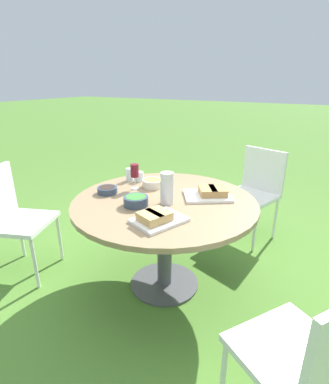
% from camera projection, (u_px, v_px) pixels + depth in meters
% --- Properties ---
extents(ground_plane, '(40.00, 40.00, 0.00)m').
position_uv_depth(ground_plane, '(164.00, 284.00, 2.37)').
color(ground_plane, '#4C7A2D').
extents(dining_table, '(1.30, 1.30, 0.72)m').
position_uv_depth(dining_table, '(164.00, 213.00, 2.16)').
color(dining_table, '#4C4C51').
rests_on(dining_table, ground_plane).
extents(chair_near_left, '(0.54, 0.55, 0.89)m').
position_uv_depth(chair_near_left, '(256.00, 187.00, 2.94)').
color(chair_near_left, silver).
rests_on(chair_near_left, ground_plane).
extents(chair_near_right, '(0.56, 0.55, 0.89)m').
position_uv_depth(chair_near_right, '(12.00, 213.00, 2.37)').
color(chair_near_right, silver).
rests_on(chair_near_right, ground_plane).
extents(chair_far_back, '(0.60, 0.59, 0.89)m').
position_uv_depth(chair_far_back, '(312.00, 355.00, 1.15)').
color(chair_far_back, silver).
rests_on(chair_far_back, ground_plane).
extents(water_pitcher, '(0.10, 0.09, 0.22)m').
position_uv_depth(water_pitcher, '(167.00, 188.00, 2.02)').
color(water_pitcher, silver).
rests_on(water_pitcher, dining_table).
extents(wine_glass, '(0.06, 0.06, 0.20)m').
position_uv_depth(wine_glass, '(135.00, 172.00, 2.28)').
color(wine_glass, silver).
rests_on(wine_glass, dining_table).
extents(platter_bread_main, '(0.36, 0.32, 0.07)m').
position_uv_depth(platter_bread_main, '(157.00, 218.00, 1.77)').
color(platter_bread_main, white).
rests_on(platter_bread_main, dining_table).
extents(platter_charcuterie, '(0.39, 0.41, 0.07)m').
position_uv_depth(platter_charcuterie, '(210.00, 193.00, 2.16)').
color(platter_charcuterie, white).
rests_on(platter_charcuterie, dining_table).
extents(bowl_fries, '(0.17, 0.17, 0.06)m').
position_uv_depth(bowl_fries, '(153.00, 183.00, 2.36)').
color(bowl_fries, beige).
rests_on(bowl_fries, dining_table).
extents(bowl_salad, '(0.17, 0.17, 0.07)m').
position_uv_depth(bowl_salad, '(136.00, 200.00, 2.01)').
color(bowl_salad, '#334256').
rests_on(bowl_salad, dining_table).
extents(bowl_olives, '(0.15, 0.15, 0.05)m').
position_uv_depth(bowl_olives, '(107.00, 190.00, 2.24)').
color(bowl_olives, '#334256').
rests_on(bowl_olives, dining_table).
extents(cup_water_near, '(0.06, 0.06, 0.11)m').
position_uv_depth(cup_water_near, '(129.00, 175.00, 2.50)').
color(cup_water_near, silver).
rests_on(cup_water_near, dining_table).
extents(cup_water_far, '(0.07, 0.07, 0.08)m').
position_uv_depth(cup_water_far, '(139.00, 176.00, 2.50)').
color(cup_water_far, silver).
rests_on(cup_water_far, dining_table).
extents(handbag, '(0.30, 0.14, 0.37)m').
position_uv_depth(handbag, '(138.00, 208.00, 3.44)').
color(handbag, brown).
rests_on(handbag, ground_plane).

